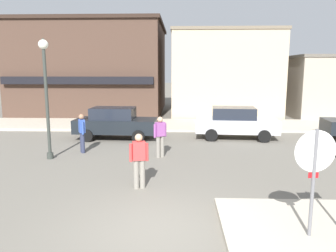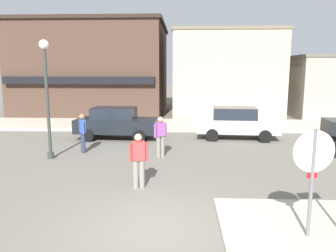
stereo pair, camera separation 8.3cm
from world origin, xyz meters
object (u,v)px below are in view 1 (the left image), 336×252
at_px(parked_car_nearest, 116,123).
at_px(pedestrian_crossing_far, 160,136).
at_px(parked_car_second, 236,122).
at_px(pedestrian_crossing_near, 82,132).
at_px(lamp_post, 46,82).
at_px(stop_sign, 314,169).
at_px(pedestrian_kerb_side, 139,159).

relative_size(parked_car_nearest, pedestrian_crossing_far, 2.53).
xyz_separation_m(parked_car_second, pedestrian_crossing_far, (-3.55, -3.75, 0.06)).
bearing_deg(pedestrian_crossing_far, pedestrian_crossing_near, 169.24).
bearing_deg(parked_car_second, lamp_post, -152.08).
height_order(stop_sign, lamp_post, lamp_post).
xyz_separation_m(parked_car_nearest, parked_car_second, (5.97, 0.31, 0.00)).
xyz_separation_m(lamp_post, parked_car_nearest, (1.82, 3.81, -2.15)).
bearing_deg(stop_sign, pedestrian_crossing_far, 117.92).
height_order(pedestrian_crossing_near, pedestrian_crossing_far, same).
distance_m(pedestrian_crossing_far, pedestrian_kerb_side, 3.45).
bearing_deg(parked_car_nearest, pedestrian_kerb_side, -73.58).
bearing_deg(pedestrian_crossing_far, pedestrian_kerb_side, -96.62).
distance_m(parked_car_second, pedestrian_crossing_near, 7.50).
relative_size(stop_sign, pedestrian_crossing_near, 1.43).
bearing_deg(parked_car_second, stop_sign, -91.13).
bearing_deg(pedestrian_crossing_near, pedestrian_kerb_side, -54.72).
bearing_deg(pedestrian_kerb_side, stop_sign, -37.64).
bearing_deg(stop_sign, lamp_post, 141.93).
bearing_deg(parked_car_second, parked_car_nearest, -177.01).
distance_m(parked_car_nearest, pedestrian_kerb_side, 7.16).
xyz_separation_m(pedestrian_crossing_far, pedestrian_kerb_side, (-0.40, -3.43, 0.00)).
xyz_separation_m(pedestrian_crossing_near, pedestrian_kerb_side, (2.87, -4.05, 0.00)).
xyz_separation_m(stop_sign, parked_car_second, (0.20, 10.07, -0.71)).
bearing_deg(pedestrian_crossing_near, parked_car_second, 24.68).
bearing_deg(parked_car_nearest, pedestrian_crossing_near, -106.65).
height_order(lamp_post, pedestrian_kerb_side, lamp_post).
bearing_deg(pedestrian_kerb_side, pedestrian_crossing_far, 83.38).
bearing_deg(pedestrian_kerb_side, parked_car_second, 61.22).
bearing_deg(parked_car_second, pedestrian_kerb_side, -118.78).
relative_size(pedestrian_crossing_near, pedestrian_kerb_side, 1.00).
relative_size(parked_car_second, pedestrian_kerb_side, 2.56).
xyz_separation_m(parked_car_second, pedestrian_crossing_near, (-6.81, -3.13, 0.06)).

